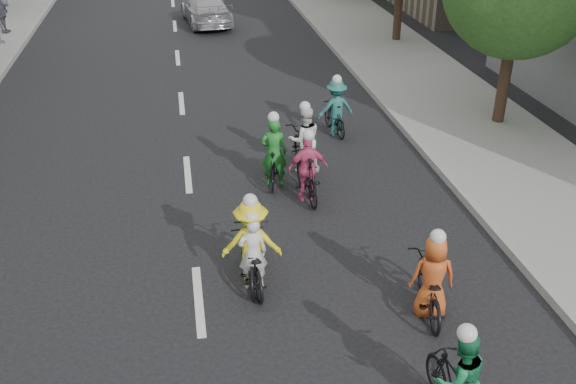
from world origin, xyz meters
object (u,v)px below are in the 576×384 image
object	(u,v)px
cyclist_2	(251,249)
spectator_1	(2,14)
cyclist_1	(457,384)
cyclist_7	(335,112)
cyclist_3	(307,173)
cyclist_4	(430,283)
cyclist_6	(304,146)
follow_car_lead	(206,10)
cyclist_5	(274,160)
cyclist_0	(252,260)

from	to	relation	value
cyclist_2	spectator_1	xyz separation A→B (m)	(-8.03, 19.01, 0.28)
cyclist_1	cyclist_7	distance (m)	10.08
cyclist_3	cyclist_4	size ratio (longest dim) A/B	0.96
cyclist_6	follow_car_lead	xyz separation A→B (m)	(-1.38, 15.34, 0.01)
follow_car_lead	cyclist_5	bearing A→B (deg)	85.46
cyclist_1	spectator_1	size ratio (longest dim) A/B	1.07
cyclist_1	cyclist_7	xyz separation A→B (m)	(0.80, 10.05, 0.03)
cyclist_6	follow_car_lead	distance (m)	15.40
cyclist_2	cyclist_6	distance (m)	4.70
cyclist_1	cyclist_7	bearing A→B (deg)	-99.70
cyclist_2	follow_car_lead	xyz separation A→B (m)	(0.43, 19.67, -0.01)
cyclist_6	cyclist_7	world-z (taller)	cyclist_6
cyclist_4	follow_car_lead	size ratio (longest dim) A/B	0.43
cyclist_5	cyclist_7	size ratio (longest dim) A/B	1.07
cyclist_2	cyclist_6	world-z (taller)	cyclist_2
cyclist_4	follow_car_lead	xyz separation A→B (m)	(-2.38, 21.07, 0.07)
cyclist_7	cyclist_5	bearing A→B (deg)	43.87
cyclist_3	spectator_1	distance (m)	18.78
cyclist_4	spectator_1	size ratio (longest dim) A/B	1.20
follow_car_lead	spectator_1	world-z (taller)	spectator_1
cyclist_3	follow_car_lead	size ratio (longest dim) A/B	0.41
cyclist_2	cyclist_7	world-z (taller)	cyclist_2
cyclist_3	cyclist_5	world-z (taller)	cyclist_5
cyclist_3	follow_car_lead	world-z (taller)	cyclist_3
cyclist_1	cyclist_5	bearing A→B (deg)	-84.98
cyclist_2	cyclist_3	bearing A→B (deg)	-111.96
cyclist_0	spectator_1	size ratio (longest dim) A/B	1.11
cyclist_3	follow_car_lead	bearing A→B (deg)	-88.79
follow_car_lead	cyclist_3	bearing A→B (deg)	87.51
cyclist_0	cyclist_3	world-z (taller)	cyclist_3
cyclist_7	cyclist_6	bearing A→B (deg)	50.08
follow_car_lead	cyclist_6	bearing A→B (deg)	88.68
cyclist_3	cyclist_7	distance (m)	3.77
cyclist_5	cyclist_4	bearing A→B (deg)	120.89
cyclist_2	cyclist_3	world-z (taller)	cyclist_2
cyclist_4	cyclist_6	size ratio (longest dim) A/B	0.97
cyclist_5	cyclist_7	xyz separation A→B (m)	(2.12, 2.68, 0.03)
cyclist_1	cyclist_2	size ratio (longest dim) A/B	0.91
cyclist_5	spectator_1	distance (m)	17.78
spectator_1	cyclist_2	bearing A→B (deg)	-141.68
cyclist_0	cyclist_3	distance (m)	3.41
cyclist_3	cyclist_5	bearing A→B (deg)	-54.22
cyclist_6	spectator_1	size ratio (longest dim) A/B	1.23
cyclist_3	cyclist_6	bearing A→B (deg)	-101.22
cyclist_0	cyclist_1	bearing A→B (deg)	119.68
cyclist_0	spectator_1	world-z (taller)	spectator_1
cyclist_4	cyclist_3	bearing A→B (deg)	-64.07
cyclist_1	spectator_1	bearing A→B (deg)	-70.68
cyclist_4	cyclist_6	xyz separation A→B (m)	(-1.00, 5.73, 0.06)
cyclist_1	cyclist_4	xyz separation A→B (m)	(0.52, 2.28, -0.05)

